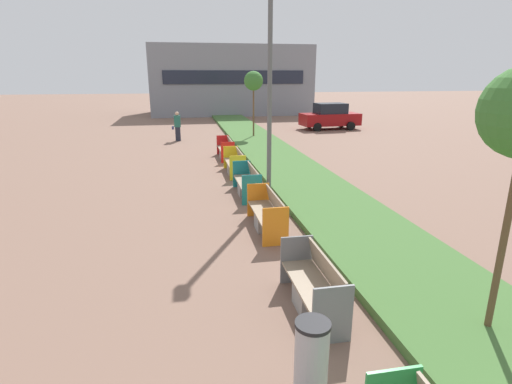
# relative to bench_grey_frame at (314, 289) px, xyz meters

# --- Properties ---
(planter_grass_strip) EXTENTS (2.80, 120.00, 0.18)m
(planter_grass_strip) POSITION_rel_bench_grey_frame_xyz_m (2.26, 5.01, -0.27)
(planter_grass_strip) COLOR #426B33
(planter_grass_strip) RESTS_ON ground
(building_backdrop) EXTENTS (15.46, 7.66, 6.53)m
(building_backdrop) POSITION_rel_bench_grey_frame_xyz_m (3.06, 35.85, 2.90)
(building_backdrop) COLOR gray
(building_backdrop) RESTS_ON ground
(bench_grey_frame) EXTENTS (0.65, 1.91, 0.94)m
(bench_grey_frame) POSITION_rel_bench_grey_frame_xyz_m (0.00, 0.00, 0.00)
(bench_grey_frame) COLOR gray
(bench_grey_frame) RESTS_ON ground
(bench_orange_frame) EXTENTS (0.65, 2.15, 0.94)m
(bench_orange_frame) POSITION_rel_bench_grey_frame_xyz_m (0.00, 3.70, 0.01)
(bench_orange_frame) COLOR gray
(bench_orange_frame) RESTS_ON ground
(bench_teal_frame) EXTENTS (0.65, 2.13, 0.94)m
(bench_teal_frame) POSITION_rel_bench_grey_frame_xyz_m (0.00, 6.79, 0.01)
(bench_teal_frame) COLOR gray
(bench_teal_frame) RESTS_ON ground
(bench_yellow_frame) EXTENTS (0.65, 2.12, 0.94)m
(bench_yellow_frame) POSITION_rel_bench_grey_frame_xyz_m (0.00, 9.82, 0.01)
(bench_yellow_frame) COLOR gray
(bench_yellow_frame) RESTS_ON ground
(bench_red_frame) EXTENTS (0.65, 2.12, 0.94)m
(bench_red_frame) POSITION_rel_bench_grey_frame_xyz_m (0.00, 12.97, 0.01)
(bench_red_frame) COLOR gray
(bench_red_frame) RESTS_ON ground
(litter_bin) EXTENTS (0.44, 0.44, 1.00)m
(litter_bin) POSITION_rel_bench_grey_frame_xyz_m (-0.63, -1.78, 0.14)
(litter_bin) COLOR #9EA0A5
(litter_bin) RESTS_ON ground
(street_lamp_post) EXTENTS (0.24, 0.44, 6.76)m
(street_lamp_post) POSITION_rel_bench_grey_frame_xyz_m (0.61, 6.32, 3.40)
(street_lamp_post) COLOR #56595B
(street_lamp_post) RESTS_ON ground
(sapling_tree_far) EXTENTS (1.14, 1.14, 4.04)m
(sapling_tree_far) POSITION_rel_bench_grey_frame_xyz_m (2.37, 18.69, 3.07)
(sapling_tree_far) COLOR brown
(sapling_tree_far) RESTS_ON ground
(pedestrian_walking) EXTENTS (0.53, 0.24, 1.73)m
(pedestrian_walking) POSITION_rel_bench_grey_frame_xyz_m (-2.25, 18.64, 0.52)
(pedestrian_walking) COLOR #232633
(pedestrian_walking) RESTS_ON ground
(parked_car_distant) EXTENTS (4.31, 2.04, 1.86)m
(parked_car_distant) POSITION_rel_bench_grey_frame_xyz_m (8.61, 22.03, 0.55)
(parked_car_distant) COLOR maroon
(parked_car_distant) RESTS_ON ground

